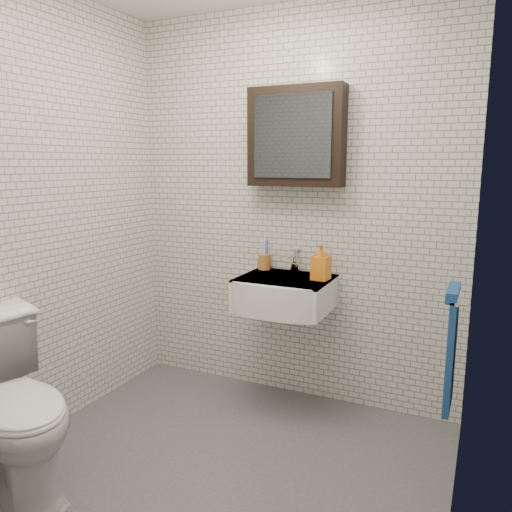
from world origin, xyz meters
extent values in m
cube|color=#494C51|center=(0.00, 0.00, 0.01)|extent=(2.20, 2.00, 0.01)
cube|color=silver|center=(0.00, 1.00, 1.25)|extent=(2.20, 0.02, 2.50)
cube|color=silver|center=(0.00, -1.00, 1.25)|extent=(2.20, 0.02, 2.50)
cube|color=silver|center=(-1.10, 0.00, 1.25)|extent=(0.02, 2.00, 2.50)
cube|color=silver|center=(1.10, 0.00, 1.25)|extent=(0.02, 2.00, 2.50)
cube|color=white|center=(0.05, 0.78, 0.75)|extent=(0.55, 0.45, 0.20)
cylinder|color=silver|center=(0.05, 0.80, 0.84)|extent=(0.31, 0.31, 0.02)
cylinder|color=silver|center=(0.05, 0.80, 0.85)|extent=(0.04, 0.04, 0.01)
cube|color=white|center=(0.05, 0.78, 0.84)|extent=(0.55, 0.45, 0.01)
cylinder|color=silver|center=(0.05, 0.94, 0.88)|extent=(0.06, 0.06, 0.06)
cylinder|color=silver|center=(0.05, 0.94, 0.94)|extent=(0.03, 0.03, 0.08)
cylinder|color=silver|center=(0.05, 0.88, 0.97)|extent=(0.02, 0.12, 0.02)
cube|color=silver|center=(0.05, 0.97, 0.99)|extent=(0.02, 0.09, 0.01)
cube|color=black|center=(0.05, 0.93, 1.70)|extent=(0.60, 0.14, 0.60)
cube|color=#3F444C|center=(0.05, 0.85, 1.70)|extent=(0.49, 0.01, 0.49)
cylinder|color=silver|center=(1.06, 0.35, 0.95)|extent=(0.02, 0.30, 0.02)
cylinder|color=silver|center=(1.08, 0.48, 0.95)|extent=(0.04, 0.02, 0.02)
cylinder|color=silver|center=(1.08, 0.22, 0.95)|extent=(0.04, 0.02, 0.02)
cube|color=#214297|center=(1.05, 0.35, 0.68)|extent=(0.03, 0.26, 0.54)
cube|color=#214297|center=(1.04, 0.35, 0.96)|extent=(0.05, 0.26, 0.05)
cylinder|color=#A76C29|center=(-0.17, 0.94, 0.90)|extent=(0.10, 0.10, 0.10)
cylinder|color=white|center=(-0.18, 0.93, 0.97)|extent=(0.02, 0.03, 0.19)
cylinder|color=#3D50C5|center=(-0.15, 0.93, 0.96)|extent=(0.02, 0.02, 0.17)
cylinder|color=white|center=(-0.17, 0.95, 0.97)|extent=(0.02, 0.04, 0.20)
cylinder|color=#3D50C5|center=(-0.15, 0.95, 0.96)|extent=(0.03, 0.04, 0.18)
imported|color=#FF521A|center=(0.27, 0.81, 0.96)|extent=(0.11, 0.11, 0.22)
imported|color=white|center=(-0.80, -0.53, 0.42)|extent=(0.93, 0.73, 0.83)
camera|label=1|loc=(1.15, -2.01, 1.54)|focal=35.00mm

